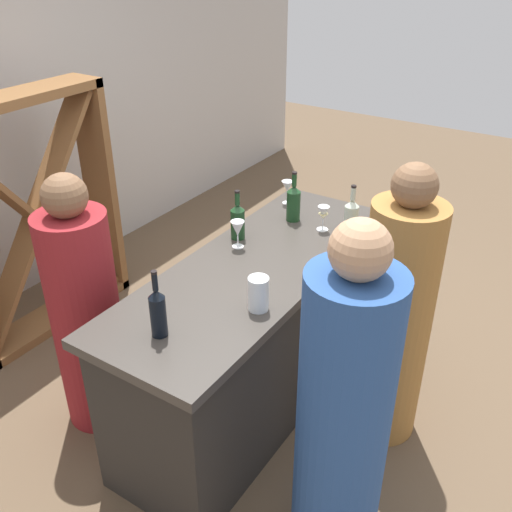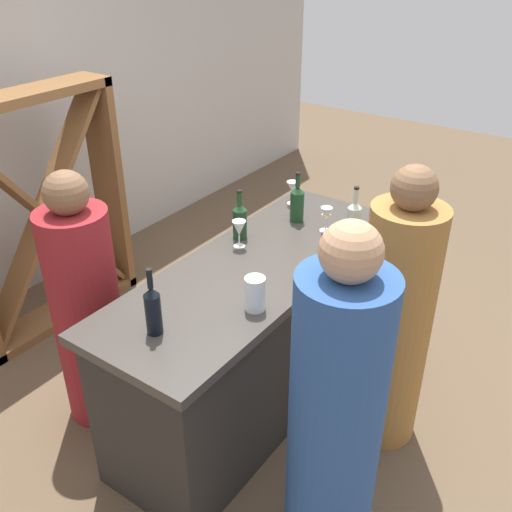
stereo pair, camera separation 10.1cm
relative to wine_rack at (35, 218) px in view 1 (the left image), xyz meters
name	(u,v)px [view 1 (the left image)]	position (x,y,z in m)	size (l,w,h in m)	color
ground_plane	(256,398)	(0.10, -1.65, -0.80)	(12.00, 12.00, 0.00)	brown
bar_counter	(256,336)	(0.10, -1.65, -0.33)	(1.95, 0.70, 0.93)	#2A2723
wine_rack	(35,218)	(0.00, 0.00, 0.00)	(1.21, 0.28, 1.60)	brown
wine_bottle_leftmost_near_black	(158,311)	(-0.62, -1.63, 0.25)	(0.07, 0.07, 0.32)	black
wine_bottle_second_left_olive_green	(238,220)	(0.29, -1.40, 0.24)	(0.08, 0.08, 0.29)	#193D1E
wine_bottle_center_clear_pale	(351,217)	(0.66, -1.92, 0.24)	(0.08, 0.08, 0.30)	#B7C6B2
wine_bottle_second_right_olive_green	(294,202)	(0.66, -1.55, 0.24)	(0.08, 0.08, 0.30)	#193D1E
wine_glass_near_left	(323,214)	(0.64, -1.76, 0.23)	(0.07, 0.07, 0.15)	white
wine_glass_near_center	(238,229)	(0.21, -1.46, 0.23)	(0.07, 0.07, 0.15)	white
wine_glass_near_right	(287,187)	(0.85, -1.40, 0.24)	(0.07, 0.07, 0.15)	white
water_pitcher	(258,294)	(-0.23, -1.88, 0.21)	(0.10, 0.10, 0.16)	silver
person_left_guest	(395,320)	(0.33, -2.35, -0.09)	(0.43, 0.43, 1.55)	#9E6B33
person_center_guest	(344,412)	(-0.42, -2.41, -0.07)	(0.42, 0.42, 1.60)	#284C8C
person_right_guest	(86,316)	(-0.47, -0.95, -0.13)	(0.43, 0.43, 1.47)	maroon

